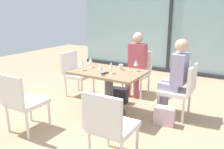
# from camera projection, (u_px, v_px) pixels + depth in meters

# --- Properties ---
(ground_plane) EXTENTS (12.00, 12.00, 0.00)m
(ground_plane) POSITION_uv_depth(u_px,v_px,m) (109.00, 113.00, 3.97)
(ground_plane) COLOR tan
(window_wall_backdrop) EXTENTS (5.49, 0.10, 2.70)m
(window_wall_backdrop) POSITION_uv_depth(u_px,v_px,m) (170.00, 28.00, 6.31)
(window_wall_backdrop) COLOR #93B7BC
(window_wall_backdrop) RESTS_ON ground_plane
(dining_table_main) EXTENTS (1.12, 0.77, 0.73)m
(dining_table_main) POSITION_uv_depth(u_px,v_px,m) (109.00, 84.00, 3.83)
(dining_table_main) COLOR #997551
(dining_table_main) RESTS_ON ground_plane
(chair_near_window) EXTENTS (0.46, 0.51, 0.87)m
(chair_near_window) POSITION_uv_depth(u_px,v_px,m) (138.00, 70.00, 4.80)
(chair_near_window) COLOR silver
(chair_near_window) RESTS_ON ground_plane
(chair_far_right) EXTENTS (0.50, 0.46, 0.87)m
(chair_far_right) POSITION_uv_depth(u_px,v_px,m) (181.00, 88.00, 3.70)
(chair_far_right) COLOR silver
(chair_far_right) RESTS_ON ground_plane
(chair_front_right) EXTENTS (0.46, 0.50, 0.87)m
(chair_front_right) POSITION_uv_depth(u_px,v_px,m) (109.00, 124.00, 2.53)
(chair_front_right) COLOR silver
(chair_front_right) RESTS_ON ground_plane
(chair_front_left) EXTENTS (0.46, 0.50, 0.87)m
(chair_front_left) POSITION_uv_depth(u_px,v_px,m) (21.00, 99.00, 3.22)
(chair_front_left) COLOR silver
(chair_front_left) RESTS_ON ground_plane
(chair_far_left) EXTENTS (0.50, 0.46, 0.87)m
(chair_far_left) POSITION_uv_depth(u_px,v_px,m) (75.00, 71.00, 4.73)
(chair_far_left) COLOR silver
(chair_far_left) RESTS_ON ground_plane
(person_near_window) EXTENTS (0.34, 0.39, 1.26)m
(person_near_window) POSITION_uv_depth(u_px,v_px,m) (136.00, 61.00, 4.66)
(person_near_window) COLOR #B24C56
(person_near_window) RESTS_ON ground_plane
(person_far_right) EXTENTS (0.39, 0.34, 1.26)m
(person_far_right) POSITION_uv_depth(u_px,v_px,m) (175.00, 74.00, 3.70)
(person_far_right) COLOR #9E93B7
(person_far_right) RESTS_ON ground_plane
(wine_glass_0) EXTENTS (0.07, 0.07, 0.18)m
(wine_glass_0) POSITION_uv_depth(u_px,v_px,m) (91.00, 60.00, 3.99)
(wine_glass_0) COLOR silver
(wine_glass_0) RESTS_ON dining_table_main
(wine_glass_1) EXTENTS (0.07, 0.07, 0.18)m
(wine_glass_1) POSITION_uv_depth(u_px,v_px,m) (101.00, 67.00, 3.49)
(wine_glass_1) COLOR silver
(wine_glass_1) RESTS_ON dining_table_main
(wine_glass_2) EXTENTS (0.07, 0.07, 0.18)m
(wine_glass_2) POSITION_uv_depth(u_px,v_px,m) (136.00, 63.00, 3.75)
(wine_glass_2) COLOR silver
(wine_glass_2) RESTS_ON dining_table_main
(wine_glass_3) EXTENTS (0.07, 0.07, 0.18)m
(wine_glass_3) POSITION_uv_depth(u_px,v_px,m) (111.00, 65.00, 3.59)
(wine_glass_3) COLOR silver
(wine_glass_3) RESTS_ON dining_table_main
(wine_glass_4) EXTENTS (0.07, 0.07, 0.18)m
(wine_glass_4) POSITION_uv_depth(u_px,v_px,m) (82.00, 62.00, 3.79)
(wine_glass_4) COLOR silver
(wine_glass_4) RESTS_ON dining_table_main
(coffee_cup) EXTENTS (0.08, 0.08, 0.09)m
(coffee_cup) POSITION_uv_depth(u_px,v_px,m) (121.00, 67.00, 3.85)
(coffee_cup) COLOR white
(coffee_cup) RESTS_ON dining_table_main
(cell_phone_on_table) EXTENTS (0.08, 0.15, 0.01)m
(cell_phone_on_table) POSITION_uv_depth(u_px,v_px,m) (105.00, 73.00, 3.63)
(cell_phone_on_table) COLOR black
(cell_phone_on_table) RESTS_ON dining_table_main
(handbag_0) EXTENTS (0.32, 0.19, 0.28)m
(handbag_0) POSITION_uv_depth(u_px,v_px,m) (120.00, 95.00, 4.40)
(handbag_0) COLOR #232328
(handbag_0) RESTS_ON ground_plane
(handbag_1) EXTENTS (0.32, 0.19, 0.28)m
(handbag_1) POSITION_uv_depth(u_px,v_px,m) (164.00, 116.00, 3.54)
(handbag_1) COLOR beige
(handbag_1) RESTS_ON ground_plane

